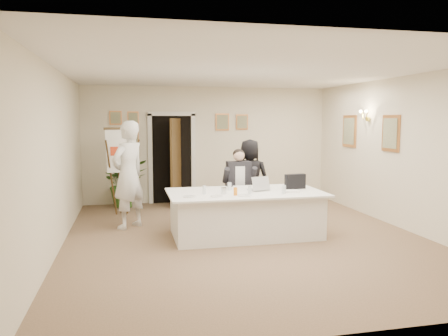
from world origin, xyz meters
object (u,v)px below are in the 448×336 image
Objects in this scene: flip_chart at (121,176)px; paper_stack at (291,191)px; seated_man at (239,186)px; standing_woman at (250,178)px; steel_jug at (224,191)px; potted_palm at (126,183)px; conference_table at (245,213)px; laptop at (259,182)px; standing_man at (128,175)px; laptop_bag at (295,181)px; oj_glass at (235,191)px.

flip_chart is 6.48× the size of paper_stack.
seated_man is 0.81× the size of flip_chart.
standing_woman is 14.69× the size of steel_jug.
potted_palm is 3.95× the size of paper_stack.
laptop reaches higher than conference_table.
seated_man is at bearing 82.10° from conference_table.
potted_palm is at bearing 110.79° from laptop.
standing_man is at bearing 177.52° from seated_man.
laptop_bag is 1.36× the size of paper_stack.
flip_chart is 2.87m from steel_jug.
laptop_bag is (0.82, -0.85, 0.18)m from seated_man.
standing_woman is at bearing 60.13° from steel_jug.
potted_palm reaches higher than steel_jug.
laptop is at bearing 38.92° from oj_glass.
standing_woman is 5.78× the size of paper_stack.
laptop is 3.27× the size of steel_jug.
flip_chart is 3.15m from laptop.
standing_man reaches higher than steel_jug.
steel_jug is at bearing -63.50° from potted_palm.
paper_stack is at bearing -39.35° from flip_chart.
potted_palm is (-2.17, 2.13, -0.18)m from seated_man.
standing_man is at bearing 28.54° from standing_woman.
oj_glass is (1.71, -1.33, -0.16)m from standing_man.
standing_woman is 4.49× the size of laptop.
laptop is 0.74m from steel_jug.
oj_glass reaches higher than conference_table.
standing_man is 5.25× the size of laptop_bag.
laptop_bag is at bearing 10.97° from steel_jug.
laptop is (2.24, -0.91, -0.08)m from standing_man.
potted_palm is at bearing -132.08° from standing_man.
laptop is at bearing -40.77° from flip_chart.
standing_woman reaches higher than conference_table.
flip_chart is 16.46× the size of steel_jug.
conference_table is at bearing 52.14° from oj_glass.
paper_stack reaches higher than conference_table.
conference_table is at bearing -177.81° from laptop.
standing_woman reaches higher than laptop.
laptop_bag is at bearing -47.36° from seated_man.
steel_jug reaches higher than conference_table.
steel_jug is (1.55, -1.16, -0.17)m from standing_man.
laptop is (-0.20, -1.28, 0.11)m from standing_woman.
seated_man reaches higher than laptop_bag.
potted_palm is at bearing -14.55° from standing_woman.
flip_chart is at bearing -126.45° from standing_man.
potted_palm is (0.08, 0.93, -0.29)m from flip_chart.
standing_woman is 3.03m from potted_palm.
seated_man is 11.26× the size of oj_glass.
oj_glass is (-1.01, -0.13, 0.05)m from paper_stack.
paper_stack is at bearing -1.90° from steel_jug.
standing_woman is 4.26× the size of laptop_bag.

